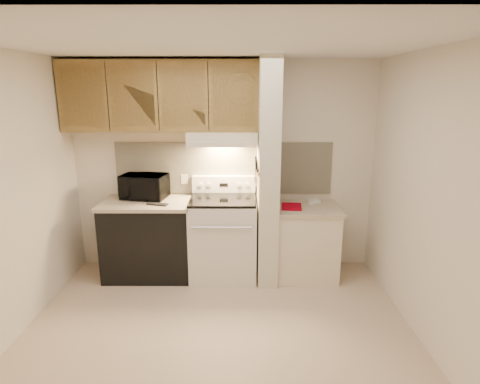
{
  "coord_description": "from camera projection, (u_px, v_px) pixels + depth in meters",
  "views": [
    {
      "loc": [
        0.21,
        -3.27,
        2.17
      ],
      "look_at": [
        0.2,
        0.75,
        1.13
      ],
      "focal_mm": 30.0,
      "sensor_mm": 36.0,
      "label": 1
    }
  ],
  "objects": [
    {
      "name": "range_display",
      "position": [
        224.0,
        185.0,
        4.8
      ],
      "size": [
        0.1,
        0.01,
        0.04
      ],
      "primitive_type": "cube",
      "color": "black",
      "rests_on": "range_backguard"
    },
    {
      "name": "cab_door_b",
      "position": [
        133.0,
        96.0,
        4.32
      ],
      "size": [
        0.46,
        0.01,
        0.63
      ],
      "primitive_type": "cube",
      "color": "olive",
      "rests_on": "upper_cabinets"
    },
    {
      "name": "upper_cabinets",
      "position": [
        161.0,
        96.0,
        4.47
      ],
      "size": [
        2.18,
        0.33,
        0.77
      ],
      "primitive_type": "cube",
      "color": "olive",
      "rests_on": "wall_back"
    },
    {
      "name": "white_box",
      "position": [
        313.0,
        201.0,
        4.77
      ],
      "size": [
        0.16,
        0.13,
        0.04
      ],
      "primitive_type": "cube",
      "rotation": [
        0.0,
        0.0,
        0.24
      ],
      "color": "white",
      "rests_on": "right_countertop"
    },
    {
      "name": "wall_left",
      "position": [
        5.0,
        200.0,
        3.4
      ],
      "size": [
        0.02,
        3.0,
        2.5
      ],
      "primitive_type": "cube",
      "color": "silver",
      "rests_on": "floor"
    },
    {
      "name": "knife_blade_e",
      "position": [
        256.0,
        174.0,
        4.62
      ],
      "size": [
        0.01,
        0.04,
        0.18
      ],
      "primitive_type": "cube",
      "color": "silver",
      "rests_on": "knife_strip"
    },
    {
      "name": "knife_blade_d",
      "position": [
        256.0,
        175.0,
        4.55
      ],
      "size": [
        0.01,
        0.04,
        0.16
      ],
      "primitive_type": "cube",
      "color": "silver",
      "rests_on": "knife_strip"
    },
    {
      "name": "range_knob_left_outer",
      "position": [
        200.0,
        185.0,
        4.8
      ],
      "size": [
        0.05,
        0.02,
        0.05
      ],
      "primitive_type": "cylinder",
      "rotation": [
        1.57,
        0.0,
        0.0
      ],
      "color": "silver",
      "rests_on": "range_backguard"
    },
    {
      "name": "red_folder",
      "position": [
        292.0,
        207.0,
        4.6
      ],
      "size": [
        0.26,
        0.33,
        0.01
      ],
      "primitive_type": "cube",
      "rotation": [
        0.0,
        0.0,
        -0.11
      ],
      "color": "#A00013",
      "rests_on": "right_countertop"
    },
    {
      "name": "hood_lip",
      "position": [
        222.0,
        144.0,
        4.35
      ],
      "size": [
        0.78,
        0.04,
        0.06
      ],
      "primitive_type": "cube",
      "color": "beige",
      "rests_on": "range_hood"
    },
    {
      "name": "range_knob_right_outer",
      "position": [
        247.0,
        185.0,
        4.8
      ],
      "size": [
        0.05,
        0.02,
        0.05
      ],
      "primitive_type": "cylinder",
      "rotation": [
        1.57,
        0.0,
        0.0
      ],
      "color": "silver",
      "rests_on": "range_backguard"
    },
    {
      "name": "knife_handle_d",
      "position": [
        256.0,
        161.0,
        4.52
      ],
      "size": [
        0.02,
        0.02,
        0.1
      ],
      "primitive_type": "cylinder",
      "color": "black",
      "rests_on": "knife_strip"
    },
    {
      "name": "range_body",
      "position": [
        223.0,
        238.0,
        4.71
      ],
      "size": [
        0.76,
        0.65,
        0.92
      ],
      "primitive_type": "cube",
      "color": "silver",
      "rests_on": "floor"
    },
    {
      "name": "oven_mitt",
      "position": [
        256.0,
        173.0,
        4.68
      ],
      "size": [
        0.03,
        0.09,
        0.22
      ],
      "primitive_type": "cube",
      "color": "slate",
      "rests_on": "partition_pillar"
    },
    {
      "name": "left_countertop",
      "position": [
        147.0,
        203.0,
        4.62
      ],
      "size": [
        1.04,
        0.67,
        0.04
      ],
      "primitive_type": "cube",
      "color": "#C1B094",
      "rests_on": "dishwasher_front"
    },
    {
      "name": "knife_handle_c",
      "position": [
        256.0,
        163.0,
        4.44
      ],
      "size": [
        0.02,
        0.02,
        0.1
      ],
      "primitive_type": "cylinder",
      "color": "black",
      "rests_on": "knife_strip"
    },
    {
      "name": "floor",
      "position": [
        218.0,
        330.0,
        3.71
      ],
      "size": [
        3.6,
        3.6,
        0.0
      ],
      "primitive_type": "plane",
      "color": "beige",
      "rests_on": "ground"
    },
    {
      "name": "knife_handle_e",
      "position": [
        256.0,
        161.0,
        4.57
      ],
      "size": [
        0.02,
        0.02,
        0.1
      ],
      "primitive_type": "cylinder",
      "color": "black",
      "rests_on": "knife_strip"
    },
    {
      "name": "cooktop",
      "position": [
        223.0,
        199.0,
        4.59
      ],
      "size": [
        0.74,
        0.64,
        0.03
      ],
      "primitive_type": "cube",
      "color": "black",
      "rests_on": "range_body"
    },
    {
      "name": "knife_handle_b",
      "position": [
        256.0,
        164.0,
        4.36
      ],
      "size": [
        0.02,
        0.02,
        0.1
      ],
      "primitive_type": "cylinder",
      "color": "black",
      "rests_on": "knife_strip"
    },
    {
      "name": "right_countertop",
      "position": [
        307.0,
        208.0,
        4.61
      ],
      "size": [
        0.74,
        0.64,
        0.04
      ],
      "primitive_type": "cube",
      "color": "#C1B094",
      "rests_on": "right_cab_base"
    },
    {
      "name": "range_knob_left_inner",
      "position": [
        209.0,
        185.0,
        4.8
      ],
      "size": [
        0.05,
        0.02,
        0.05
      ],
      "primitive_type": "cylinder",
      "rotation": [
        1.57,
        0.0,
        0.0
      ],
      "color": "silver",
      "rests_on": "range_backguard"
    },
    {
      "name": "wall_back",
      "position": [
        224.0,
        167.0,
        4.85
      ],
      "size": [
        3.6,
        2.5,
        0.02
      ],
      "primitive_type": "cube",
      "rotation": [
        1.57,
        0.0,
        0.0
      ],
      "color": "silver",
      "rests_on": "floor"
    },
    {
      "name": "teal_jar",
      "position": [
        122.0,
        192.0,
        4.81
      ],
      "size": [
        0.09,
        0.09,
        0.1
      ],
      "primitive_type": "cylinder",
      "rotation": [
        0.0,
        0.0,
        0.01
      ],
      "color": "#276159",
      "rests_on": "left_countertop"
    },
    {
      "name": "right_cab_base",
      "position": [
        306.0,
        243.0,
        4.72
      ],
      "size": [
        0.7,
        0.6,
        0.81
      ],
      "primitive_type": "cube",
      "color": "beige",
      "rests_on": "floor"
    },
    {
      "name": "cab_door_d",
      "position": [
        234.0,
        96.0,
        4.31
      ],
      "size": [
        0.46,
        0.01,
        0.63
      ],
      "primitive_type": "cube",
      "color": "olive",
      "rests_on": "upper_cabinets"
    },
    {
      "name": "knife_blade_a",
      "position": [
        257.0,
        180.0,
        4.31
      ],
      "size": [
        0.01,
        0.03,
        0.16
      ],
      "primitive_type": "cube",
      "color": "silver",
      "rests_on": "knife_strip"
    },
    {
      "name": "backsplash",
      "position": [
        224.0,
        168.0,
        4.84
      ],
      "size": [
        2.6,
        0.02,
        0.63
      ],
      "primitive_type": "cube",
      "color": "beige",
      "rests_on": "wall_back"
    },
    {
      "name": "partition_pillar",
      "position": [
        268.0,
        173.0,
        4.51
      ],
      "size": [
        0.22,
        0.7,
        2.5
      ],
      "primitive_type": "cube",
      "color": "beige",
      "rests_on": "floor"
    },
    {
      "name": "oven_window",
      "position": [
        222.0,
        245.0,
        4.39
      ],
      "size": [
        0.5,
        0.01,
        0.3
      ],
      "primitive_type": "cube",
      "color": "black",
      "rests_on": "range_body"
    },
    {
      "name": "wall_right",
      "position": [
        429.0,
        201.0,
        3.39
      ],
      "size": [
        0.02,
        3.0,
        2.5
      ],
      "primitive_type": "cube",
      "color": "silver",
      "rests_on": "floor"
    },
    {
      "name": "ceiling",
      "position": [
        214.0,
        44.0,
        3.08
      ],
      "size": [
        3.6,
        3.6,
        0.0
      ],
      "primitive_type": "plane",
      "rotation": [
        3.14,
        0.0,
        0.0
      ],
      "color": "white",
      "rests_on": "wall_back"
    },
    {
      "name": "knife_strip",
      "position": [
        257.0,
        167.0,
        4.44
      ],
      "size": [
        0.02,
        0.42,
        0.04
      ],
      "primitive_type": "cube",
      "color": "black",
      "rests_on": "partition_pillar"
    },
    {
      "name": "range_backguard",
      "position": [
        224.0,
        184.0,
        4.84
      ],
      "size": [
        0.76,
        0.08,
        0.2
      ],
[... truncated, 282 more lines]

